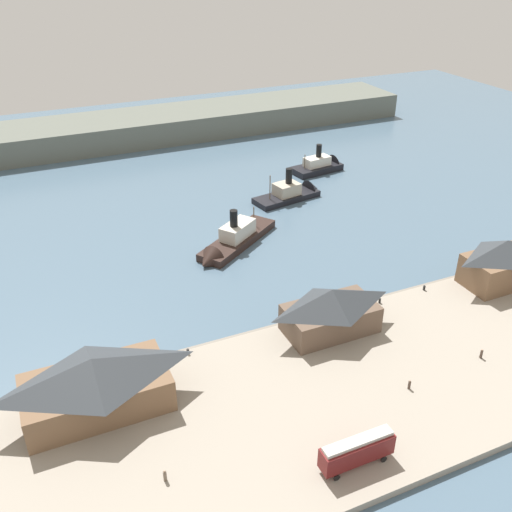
% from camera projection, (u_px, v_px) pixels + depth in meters
% --- Properties ---
extents(ground_plane, '(320.00, 320.00, 0.00)m').
position_uv_depth(ground_plane, '(312.00, 307.00, 105.41)').
color(ground_plane, slate).
extents(quay_promenade, '(110.00, 36.00, 1.20)m').
position_uv_depth(quay_promenade, '(381.00, 378.00, 87.63)').
color(quay_promenade, '#9E9384').
rests_on(quay_promenade, ground).
extents(seawall_edge, '(110.00, 0.80, 1.00)m').
position_uv_depth(seawall_edge, '(322.00, 315.00, 102.30)').
color(seawall_edge, gray).
rests_on(seawall_edge, ground).
extents(ferry_shed_west_terminal, '(20.42, 11.11, 8.73)m').
position_uv_depth(ferry_shed_west_terminal, '(95.00, 383.00, 79.34)').
color(ferry_shed_west_terminal, brown).
rests_on(ferry_shed_west_terminal, quay_promenade).
extents(ferry_shed_central_terminal, '(15.76, 8.73, 8.16)m').
position_uv_depth(ferry_shed_central_terminal, '(331.00, 310.00, 95.26)').
color(ferry_shed_central_terminal, brown).
rests_on(ferry_shed_central_terminal, quay_promenade).
extents(ferry_shed_east_terminal, '(14.69, 8.62, 9.23)m').
position_uv_depth(ferry_shed_east_terminal, '(503.00, 262.00, 108.20)').
color(ferry_shed_east_terminal, brown).
rests_on(ferry_shed_east_terminal, quay_promenade).
extents(street_tram, '(9.98, 2.50, 4.37)m').
position_uv_depth(street_tram, '(357.00, 450.00, 71.46)').
color(street_tram, maroon).
rests_on(street_tram, quay_promenade).
extents(pedestrian_near_cart, '(0.42, 0.42, 1.70)m').
position_uv_depth(pedestrian_near_cart, '(481.00, 354.00, 90.55)').
color(pedestrian_near_cart, '#4C3D33').
rests_on(pedestrian_near_cart, quay_promenade).
extents(pedestrian_walking_east, '(0.44, 0.44, 1.79)m').
position_uv_depth(pedestrian_walking_east, '(165.00, 476.00, 70.16)').
color(pedestrian_walking_east, '#6B5B4C').
rests_on(pedestrian_walking_east, quay_promenade).
extents(pedestrian_standing_center, '(0.40, 0.40, 1.62)m').
position_uv_depth(pedestrian_standing_center, '(409.00, 385.00, 84.40)').
color(pedestrian_standing_center, '#4C3D33').
rests_on(pedestrian_standing_center, quay_promenade).
extents(mooring_post_east, '(0.44, 0.44, 0.90)m').
position_uv_depth(mooring_post_east, '(424.00, 288.00, 108.00)').
color(mooring_post_east, black).
rests_on(mooring_post_east, quay_promenade).
extents(mooring_post_west, '(0.44, 0.44, 0.90)m').
position_uv_depth(mooring_post_west, '(188.00, 352.00, 91.55)').
color(mooring_post_west, black).
rests_on(mooring_post_west, quay_promenade).
extents(mooring_post_center_west, '(0.44, 0.44, 0.90)m').
position_uv_depth(mooring_post_center_west, '(380.00, 301.00, 104.21)').
color(mooring_post_center_west, black).
rests_on(mooring_post_center_west, quay_promenade).
extents(ferry_moored_east, '(16.77, 8.64, 10.08)m').
position_uv_depth(ferry_moored_east, '(322.00, 165.00, 165.41)').
color(ferry_moored_east, black).
rests_on(ferry_moored_east, ground).
extents(ferry_approaching_west, '(19.89, 9.32, 10.54)m').
position_uv_depth(ferry_approaching_west, '(294.00, 192.00, 148.31)').
color(ferry_approaching_west, black).
rests_on(ferry_approaching_west, ground).
extents(ferry_outer_harbor, '(23.77, 19.02, 10.56)m').
position_uv_depth(ferry_outer_harbor, '(230.00, 242.00, 124.08)').
color(ferry_outer_harbor, black).
rests_on(ferry_outer_harbor, ground).
extents(far_headland, '(180.00, 24.00, 8.00)m').
position_uv_depth(far_headland, '(153.00, 126.00, 190.82)').
color(far_headland, '#60665B').
rests_on(far_headland, ground).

